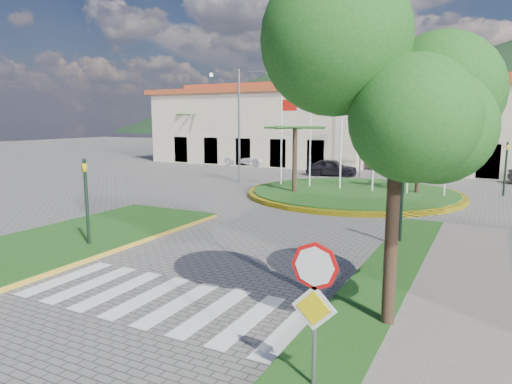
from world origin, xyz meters
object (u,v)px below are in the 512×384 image
at_px(stop_sign, 315,293).
at_px(car_dark_a, 332,167).
at_px(roundabout_island, 353,193).
at_px(white_van, 249,159).
at_px(deciduous_tree, 399,88).

distance_m(stop_sign, car_dark_a, 29.95).
bearing_deg(roundabout_island, white_van, 138.00).
bearing_deg(stop_sign, car_dark_a, 107.61).
relative_size(white_van, car_dark_a, 1.21).
xyz_separation_m(stop_sign, deciduous_tree, (0.60, 3.04, 3.38)).
distance_m(roundabout_island, stop_sign, 20.69).
xyz_separation_m(deciduous_tree, car_dark_a, (-9.65, 25.49, -4.49)).
xyz_separation_m(stop_sign, car_dark_a, (-9.05, 28.52, -1.11)).
bearing_deg(stop_sign, roundabout_island, 103.73).
bearing_deg(car_dark_a, stop_sign, -172.43).
distance_m(stop_sign, white_van, 37.63).
xyz_separation_m(roundabout_island, deciduous_tree, (5.50, -17.00, 5.00)).
xyz_separation_m(deciduous_tree, white_van, (-19.42, 29.53, -4.50)).
bearing_deg(deciduous_tree, stop_sign, -101.18).
bearing_deg(car_dark_a, deciduous_tree, -169.30).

